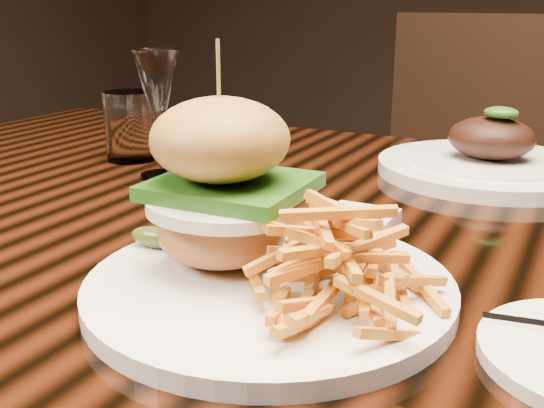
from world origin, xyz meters
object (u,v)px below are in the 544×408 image
at_px(burger_plate, 265,233).
at_px(chair_far, 450,191).
at_px(wine_glass, 158,85).
at_px(far_dish, 489,162).
at_px(dining_table, 347,281).

bearing_deg(burger_plate, chair_far, 104.54).
height_order(wine_glass, far_dish, wine_glass).
bearing_deg(dining_table, far_dish, 68.05).
xyz_separation_m(burger_plate, wine_glass, (-0.29, 0.26, 0.07)).
bearing_deg(burger_plate, dining_table, 103.08).
relative_size(far_dish, chair_far, 0.31).
distance_m(burger_plate, chair_far, 1.14).
bearing_deg(far_dish, burger_plate, -101.24).
bearing_deg(dining_table, wine_glass, 171.09).
xyz_separation_m(dining_table, burger_plate, (0.01, -0.21, 0.13)).
bearing_deg(dining_table, chair_far, 94.44).
bearing_deg(wine_glass, burger_plate, -41.32).
relative_size(burger_plate, wine_glass, 1.74).
xyz_separation_m(far_dish, chair_far, (-0.17, 0.63, -0.23)).
relative_size(dining_table, wine_glass, 9.62).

